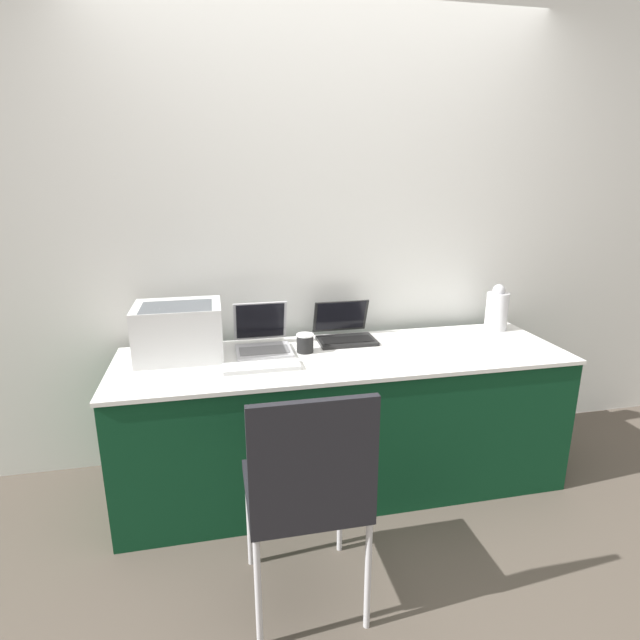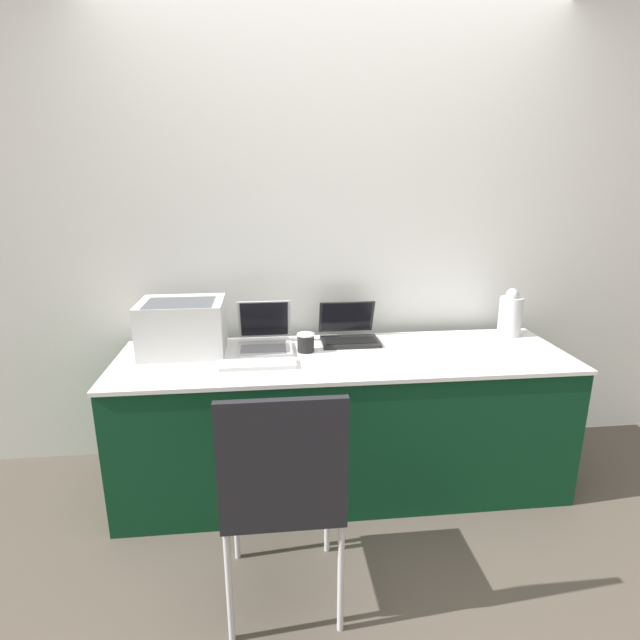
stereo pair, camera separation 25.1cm
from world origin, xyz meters
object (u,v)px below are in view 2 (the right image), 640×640
laptop_right (349,332)px  printer (183,325)px  metal_pitcher (510,314)px  chair (282,483)px  laptop_left (265,338)px  external_keyboard (258,364)px  coffee_cup (306,343)px

laptop_right → printer: bearing=-173.8°
laptop_right → metal_pitcher: metal_pitcher is taller
laptop_right → chair: (-0.41, -1.03, -0.23)m
laptop_left → metal_pitcher: metal_pitcher is taller
metal_pitcher → laptop_right: bearing=-180.0°
laptop_right → metal_pitcher: size_ratio=1.14×
laptop_right → chair: bearing=-111.6°
laptop_right → external_keyboard: bearing=-145.3°
external_keyboard → metal_pitcher: bearing=13.6°
laptop_left → metal_pitcher: bearing=3.0°
printer → coffee_cup: printer is taller
laptop_left → chair: size_ratio=0.33×
laptop_left → laptop_right: (0.46, 0.07, -0.01)m
laptop_right → metal_pitcher: (0.93, 0.00, 0.07)m
laptop_left → coffee_cup: bearing=-21.9°
metal_pitcher → chair: bearing=-142.3°
laptop_right → metal_pitcher: bearing=0.0°
chair → laptop_left: bearing=93.3°
laptop_left → laptop_right: bearing=8.8°
external_keyboard → laptop_left: bearing=83.1°
laptop_right → external_keyboard: size_ratio=0.86×
printer → external_keyboard: bearing=-33.0°
external_keyboard → coffee_cup: (0.24, 0.19, 0.04)m
chair → printer: bearing=116.7°
external_keyboard → metal_pitcher: size_ratio=1.33×
external_keyboard → chair: chair is taller
coffee_cup → laptop_right: bearing=31.9°
laptop_left → laptop_right: laptop_left is taller
laptop_left → chair: (0.05, -0.96, -0.24)m
laptop_right → coffee_cup: (-0.25, -0.16, 0.00)m
coffee_cup → chair: 0.92m
laptop_left → external_keyboard: (-0.03, -0.27, -0.04)m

